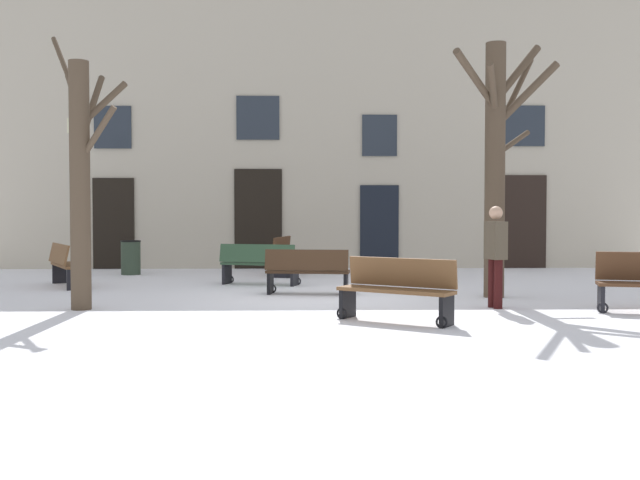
% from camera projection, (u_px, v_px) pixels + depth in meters
% --- Properties ---
extents(ground_plane, '(29.30, 29.30, 0.00)m').
position_uv_depth(ground_plane, '(322.00, 298.00, 12.95)').
color(ground_plane, white).
extents(building_facade, '(18.31, 0.60, 8.20)m').
position_uv_depth(building_facade, '(314.00, 119.00, 20.09)').
color(building_facade, '#BCB29E').
rests_on(building_facade, ground).
extents(tree_right_of_center, '(1.40, 1.54, 4.47)m').
position_uv_depth(tree_right_of_center, '(81.00, 173.00, 11.43)').
color(tree_right_of_center, '#4C3D2D').
rests_on(tree_right_of_center, ground).
extents(tree_near_facade, '(2.20, 1.99, 4.62)m').
position_uv_depth(tree_near_facade, '(497.00, 156.00, 13.03)').
color(tree_near_facade, '#4C3D2D').
rests_on(tree_near_facade, ground).
extents(streetlamp, '(0.30, 0.30, 3.86)m').
position_uv_depth(streetlamp, '(74.00, 178.00, 17.49)').
color(streetlamp, black).
rests_on(streetlamp, ground).
extents(litter_bin, '(0.50, 0.50, 0.85)m').
position_uv_depth(litter_bin, '(131.00, 257.00, 18.00)').
color(litter_bin, '#2D3D2D').
rests_on(litter_bin, ground).
extents(bench_back_to_back_left, '(0.79, 1.89, 0.95)m').
position_uv_depth(bench_back_to_back_left, '(287.00, 255.00, 17.89)').
color(bench_back_to_back_left, '#51331E').
rests_on(bench_back_to_back_left, ground).
extents(bench_far_corner, '(1.62, 1.32, 0.89)m').
position_uv_depth(bench_far_corner, '(397.00, 289.00, 10.16)').
color(bench_far_corner, brown).
rests_on(bench_far_corner, ground).
extents(bench_near_center_tree, '(1.74, 0.97, 0.88)m').
position_uv_depth(bench_near_center_tree, '(259.00, 264.00, 15.36)').
color(bench_near_center_tree, '#2D4C33').
rests_on(bench_near_center_tree, ground).
extents(bench_by_litter_bin, '(1.25, 1.79, 0.90)m').
position_uv_depth(bench_by_litter_bin, '(66.00, 264.00, 15.02)').
color(bench_by_litter_bin, brown).
rests_on(bench_by_litter_bin, ground).
extents(bench_near_lamp, '(1.62, 0.70, 0.85)m').
position_uv_depth(bench_near_lamp, '(308.00, 271.00, 13.53)').
color(bench_near_lamp, '#3D2819').
rests_on(bench_near_lamp, ground).
extents(person_strolling, '(0.31, 0.42, 1.63)m').
position_uv_depth(person_strolling, '(496.00, 252.00, 11.60)').
color(person_strolling, '#350F0F').
rests_on(person_strolling, ground).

